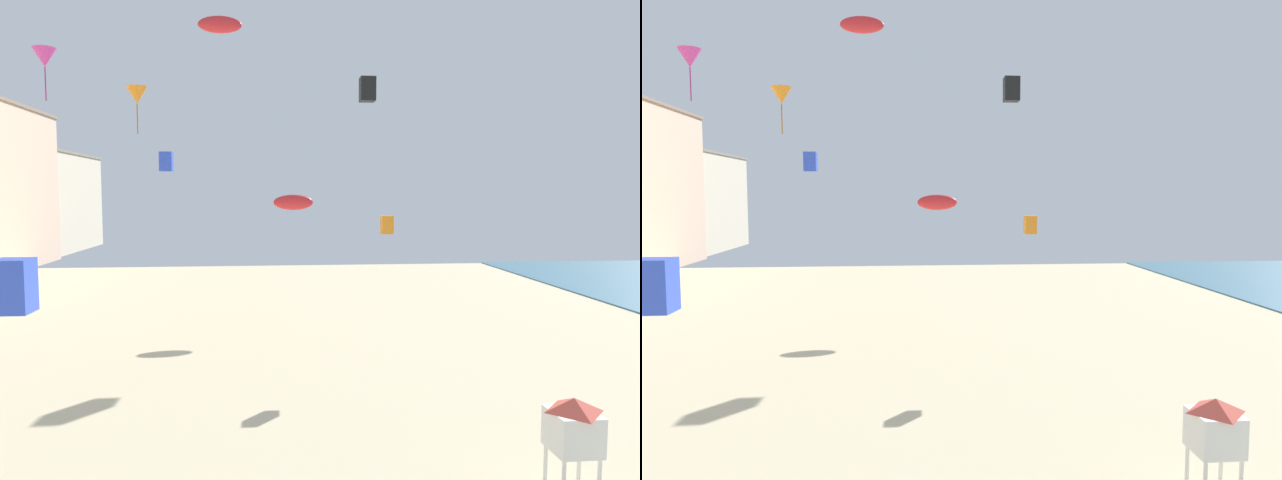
# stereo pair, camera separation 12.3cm
# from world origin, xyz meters

# --- Properties ---
(boardwalk_hotel_distant) EXTENTS (16.43, 18.27, 12.95)m
(boardwalk_hotel_distant) POSITION_xyz_m (-30.23, 79.57, 6.48)
(boardwalk_hotel_distant) COLOR beige
(boardwalk_hotel_distant) RESTS_ON ground
(lifeguard_stand) EXTENTS (1.10, 1.10, 2.55)m
(lifeguard_stand) POSITION_xyz_m (10.10, 13.00, 1.84)
(lifeguard_stand) COLOR white
(lifeguard_stand) RESTS_ON ground
(kite_blue_box) EXTENTS (0.77, 0.77, 1.21)m
(kite_blue_box) POSITION_xyz_m (-3.65, 36.57, 9.58)
(kite_blue_box) COLOR blue
(kite_orange_box) EXTENTS (0.52, 0.52, 0.82)m
(kite_orange_box) POSITION_xyz_m (8.00, 25.28, 6.16)
(kite_orange_box) COLOR orange
(kite_black_box) EXTENTS (0.92, 0.92, 1.45)m
(kite_black_box) POSITION_xyz_m (8.74, 34.76, 13.90)
(kite_black_box) COLOR black
(kite_blue_box_2) EXTENTS (0.79, 0.79, 1.24)m
(kite_blue_box_2) POSITION_xyz_m (-3.17, 13.45, 5.46)
(kite_blue_box_2) COLOR blue
(kite_red_parafoil) EXTENTS (2.40, 0.67, 0.93)m
(kite_red_parafoil) POSITION_xyz_m (4.19, 34.46, 7.05)
(kite_red_parafoil) COLOR red
(kite_orange_delta) EXTENTS (1.32, 1.32, 3.01)m
(kite_orange_delta) POSITION_xyz_m (-5.66, 38.05, 13.88)
(kite_orange_delta) COLOR orange
(kite_red_parafoil_2) EXTENTS (1.35, 0.38, 0.53)m
(kite_red_parafoil_2) POSITION_xyz_m (1.19, 18.24, 12.77)
(kite_red_parafoil_2) COLOR red
(kite_magenta_delta) EXTENTS (1.47, 1.47, 3.34)m
(kite_magenta_delta) POSITION_xyz_m (-11.57, 38.89, 16.31)
(kite_magenta_delta) COLOR #DB3D9E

